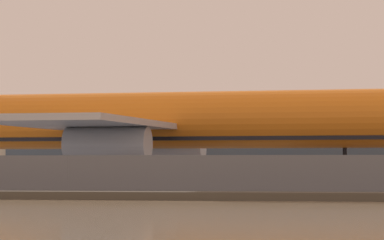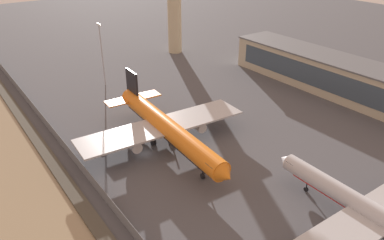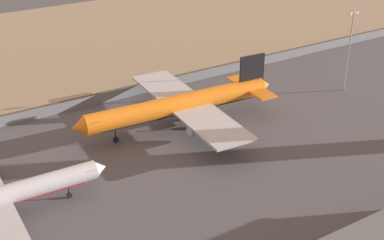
# 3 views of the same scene
# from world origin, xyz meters

# --- Properties ---
(ground_plane) EXTENTS (500.00, 500.00, 0.00)m
(ground_plane) POSITION_xyz_m (0.00, 0.00, 0.00)
(ground_plane) COLOR #4C4C51
(waterfront_lagoon) EXTENTS (320.00, 98.00, 0.01)m
(waterfront_lagoon) POSITION_xyz_m (0.00, -71.00, 0.00)
(waterfront_lagoon) COLOR #937F60
(waterfront_lagoon) RESTS_ON ground
(shoreline_seawall) EXTENTS (320.00, 3.00, 0.50)m
(shoreline_seawall) POSITION_xyz_m (0.00, -20.50, 0.25)
(shoreline_seawall) COLOR #474238
(shoreline_seawall) RESTS_ON ground
(perimeter_fence) EXTENTS (280.00, 0.10, 2.75)m
(perimeter_fence) POSITION_xyz_m (0.00, -16.00, 1.38)
(perimeter_fence) COLOR slate
(perimeter_fence) RESTS_ON ground
(cargo_jet_orange) EXTENTS (53.04, 45.70, 14.99)m
(cargo_jet_orange) POSITION_xyz_m (-0.07, 6.52, 5.72)
(cargo_jet_orange) COLOR orange
(cargo_jet_orange) RESTS_ON ground
(baggage_tug) EXTENTS (2.74, 3.57, 1.80)m
(baggage_tug) POSITION_xyz_m (-12.15, -5.92, 0.81)
(baggage_tug) COLOR #19519E
(baggage_tug) RESTS_ON ground
(apron_light_mast_apron_east) EXTENTS (3.20, 0.40, 22.50)m
(apron_light_mast_apron_east) POSITION_xyz_m (-49.94, 11.55, 12.54)
(apron_light_mast_apron_east) COLOR #A8A8AD
(apron_light_mast_apron_east) RESTS_ON ground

